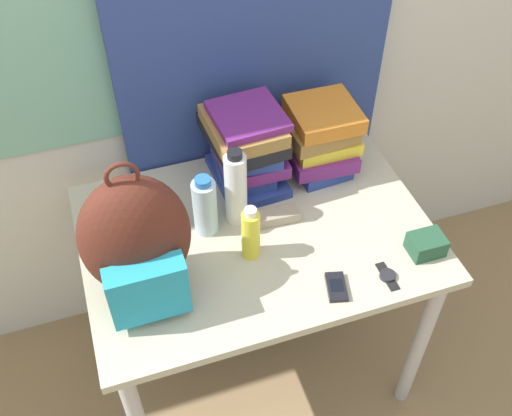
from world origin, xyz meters
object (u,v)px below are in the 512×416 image
(book_stack_left, at_px, (245,147))
(cell_phone, at_px, (336,287))
(book_stack_center, at_px, (319,137))
(water_bottle, at_px, (205,206))
(sunscreen_bottle, at_px, (251,234))
(sunglasses_case, at_px, (275,216))
(wristwatch, at_px, (388,276))
(camera_pouch, at_px, (426,244))
(backpack, at_px, (137,242))
(sports_bottle, at_px, (236,188))

(book_stack_left, xyz_separation_m, cell_phone, (0.10, -0.51, -0.13))
(book_stack_center, distance_m, cell_phone, 0.54)
(book_stack_left, bearing_deg, water_bottle, -136.23)
(sunscreen_bottle, bearing_deg, sunglasses_case, 42.55)
(wristwatch, bearing_deg, book_stack_left, 116.69)
(book_stack_center, distance_m, camera_pouch, 0.50)
(backpack, bearing_deg, book_stack_center, 26.76)
(backpack, height_order, book_stack_left, backpack)
(book_stack_center, height_order, camera_pouch, book_stack_center)
(cell_phone, height_order, sunglasses_case, sunglasses_case)
(cell_phone, height_order, wristwatch, cell_phone)
(cell_phone, relative_size, wristwatch, 1.04)
(water_bottle, distance_m, camera_pouch, 0.67)
(book_stack_center, relative_size, wristwatch, 2.60)
(camera_pouch, distance_m, wristwatch, 0.16)
(book_stack_center, xyz_separation_m, sunglasses_case, (-0.23, -0.21, -0.10))
(wristwatch, bearing_deg, sports_bottle, 133.87)
(cell_phone, distance_m, wristwatch, 0.16)
(sunscreen_bottle, relative_size, camera_pouch, 1.85)
(sunglasses_case, bearing_deg, wristwatch, -53.34)
(sports_bottle, relative_size, sunscreen_bottle, 1.46)
(book_stack_center, xyz_separation_m, camera_pouch, (0.16, -0.47, -0.09))
(camera_pouch, bearing_deg, cell_phone, -171.89)
(backpack, distance_m, sunglasses_case, 0.49)
(sports_bottle, height_order, sunglasses_case, sports_bottle)
(backpack, bearing_deg, book_stack_left, 39.68)
(sports_bottle, xyz_separation_m, camera_pouch, (0.49, -0.31, -0.10))
(backpack, relative_size, camera_pouch, 4.51)
(backpack, distance_m, cell_phone, 0.57)
(backpack, height_order, sunglasses_case, backpack)
(cell_phone, xyz_separation_m, sunglasses_case, (-0.08, 0.30, 0.01))
(backpack, distance_m, camera_pouch, 0.84)
(sports_bottle, distance_m, camera_pouch, 0.59)
(water_bottle, height_order, wristwatch, water_bottle)
(book_stack_center, distance_m, sunglasses_case, 0.32)
(backpack, relative_size, book_stack_left, 1.54)
(book_stack_left, relative_size, wristwatch, 2.91)
(book_stack_left, height_order, cell_phone, book_stack_left)
(book_stack_center, relative_size, water_bottle, 1.26)
(book_stack_left, height_order, sunscreen_bottle, book_stack_left)
(backpack, xyz_separation_m, sunglasses_case, (0.43, 0.13, -0.18))
(book_stack_left, relative_size, cell_phone, 2.81)
(backpack, xyz_separation_m, camera_pouch, (0.82, -0.13, -0.16))
(water_bottle, bearing_deg, backpack, -144.11)
(sports_bottle, xyz_separation_m, cell_phone, (0.19, -0.35, -0.12))
(backpack, height_order, wristwatch, backpack)
(water_bottle, distance_m, cell_phone, 0.45)
(water_bottle, height_order, sunscreen_bottle, water_bottle)
(wristwatch, bearing_deg, backpack, 164.50)
(camera_pouch, xyz_separation_m, wristwatch, (-0.15, -0.05, -0.03))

